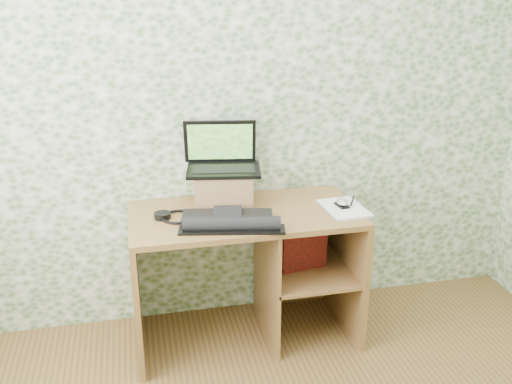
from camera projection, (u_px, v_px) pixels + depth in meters
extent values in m
plane|color=white|center=(233.00, 97.00, 3.07)|extent=(3.50, 0.00, 3.50)
cube|color=brown|center=(245.00, 215.00, 2.98)|extent=(1.20, 0.60, 0.03)
cube|color=brown|center=(136.00, 290.00, 3.00)|extent=(0.03, 0.60, 0.72)
cube|color=brown|center=(346.00, 267.00, 3.23)|extent=(0.03, 0.60, 0.72)
cube|color=brown|center=(267.00, 276.00, 3.14)|extent=(0.02, 0.56, 0.72)
cube|color=brown|center=(307.00, 268.00, 3.18)|extent=(0.46, 0.56, 0.02)
cube|color=brown|center=(294.00, 249.00, 3.45)|extent=(0.48, 0.02, 0.72)
cube|color=#916541|center=(224.00, 188.00, 3.06)|extent=(0.34, 0.30, 0.18)
cube|color=black|center=(224.00, 170.00, 3.03)|extent=(0.42, 0.32, 0.02)
cube|color=black|center=(224.00, 169.00, 3.01)|extent=(0.35, 0.20, 0.00)
cube|color=black|center=(220.00, 141.00, 3.08)|extent=(0.39, 0.13, 0.24)
cube|color=#1D4D16|center=(220.00, 142.00, 3.07)|extent=(0.35, 0.10, 0.20)
cube|color=black|center=(228.00, 218.00, 2.87)|extent=(0.48, 0.25, 0.04)
cube|color=black|center=(227.00, 216.00, 2.86)|extent=(0.17, 0.17, 0.06)
cylinder|color=black|center=(232.00, 224.00, 2.75)|extent=(0.48, 0.16, 0.07)
cube|color=black|center=(232.00, 230.00, 2.76)|extent=(0.52, 0.20, 0.01)
torus|color=black|center=(178.00, 217.00, 2.90)|extent=(0.21, 0.21, 0.02)
cylinder|color=black|center=(162.00, 216.00, 2.90)|extent=(0.09, 0.09, 0.03)
cylinder|color=black|center=(194.00, 215.00, 2.90)|extent=(0.09, 0.09, 0.03)
cube|color=silver|center=(344.00, 208.00, 3.01)|extent=(0.22, 0.30, 0.01)
ellipsoid|color=silver|center=(342.00, 203.00, 3.02)|extent=(0.07, 0.10, 0.03)
cylinder|color=black|center=(352.00, 201.00, 3.08)|extent=(0.08, 0.13, 0.01)
cube|color=#9E170E|center=(302.00, 242.00, 3.12)|extent=(0.27, 0.12, 0.31)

